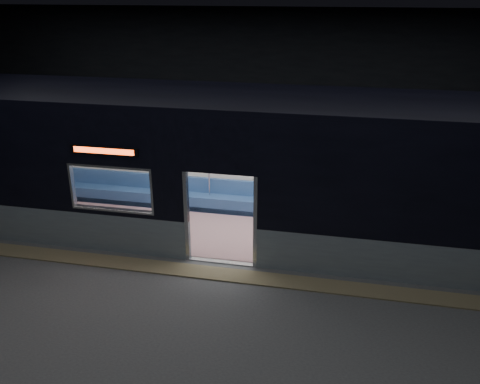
% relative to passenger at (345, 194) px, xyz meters
% --- Properties ---
extents(station_floor, '(24.00, 14.00, 0.01)m').
position_rel_passenger_xyz_m(station_floor, '(-2.51, -3.55, -0.81)').
color(station_floor, '#47494C').
rests_on(station_floor, ground).
extents(station_envelope, '(24.00, 14.00, 5.00)m').
position_rel_passenger_xyz_m(station_envelope, '(-2.51, -3.55, 2.86)').
color(station_envelope, black).
rests_on(station_envelope, station_floor).
extents(tactile_strip, '(22.80, 0.50, 0.03)m').
position_rel_passenger_xyz_m(tactile_strip, '(-2.51, -3.00, -0.79)').
color(tactile_strip, '#8C7F59').
rests_on(tactile_strip, station_floor).
extents(metro_car, '(18.00, 3.04, 3.35)m').
position_rel_passenger_xyz_m(metro_car, '(-2.51, -1.00, 1.04)').
color(metro_car, '#8697A0').
rests_on(metro_car, station_floor).
extents(passenger, '(0.45, 0.72, 1.39)m').
position_rel_passenger_xyz_m(passenger, '(0.00, 0.00, 0.00)').
color(passenger, black).
rests_on(passenger, metro_car).
extents(handbag, '(0.35, 0.33, 0.14)m').
position_rel_passenger_xyz_m(handbag, '(-0.05, -0.23, -0.12)').
color(handbag, black).
rests_on(handbag, passenger).
extents(transit_map, '(1.11, 0.03, 0.72)m').
position_rel_passenger_xyz_m(transit_map, '(2.49, 0.31, 0.71)').
color(transit_map, white).
rests_on(transit_map, metro_car).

